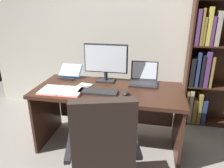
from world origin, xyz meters
TOP-DOWN VIEW (x-y plane):
  - wall_back at (0.00, 1.96)m, footprint 4.67×0.12m
  - desk at (-0.18, 1.02)m, footprint 1.65×0.74m
  - bookshelf at (1.08, 1.76)m, footprint 0.96×0.27m
  - office_chair at (-0.05, 0.17)m, footprint 0.69×0.61m
  - monitor at (-0.26, 1.19)m, footprint 0.53×0.16m
  - laptop at (0.20, 1.19)m, footprint 0.32×0.29m
  - keyboard at (-0.26, 0.81)m, footprint 0.42×0.15m
  - computer_mouse at (0.04, 0.81)m, footprint 0.06×0.10m
  - reading_stand_with_book at (-0.74, 1.23)m, footprint 0.28×0.24m
  - open_binder at (-0.66, 0.76)m, footprint 0.47×0.29m
  - notepad at (-0.47, 0.94)m, footprint 0.19×0.23m
  - pen at (-0.45, 0.94)m, footprint 0.14×0.03m

SIDE VIEW (x-z plane):
  - office_chair at x=-0.05m, z-range -0.08..0.95m
  - desk at x=-0.18m, z-range 0.17..0.92m
  - notepad at x=-0.47m, z-range 0.75..0.76m
  - open_binder at x=-0.66m, z-range 0.75..0.77m
  - keyboard at x=-0.26m, z-range 0.75..0.77m
  - pen at x=-0.45m, z-range 0.76..0.77m
  - computer_mouse at x=0.04m, z-range 0.75..0.79m
  - laptop at x=0.20m, z-range 0.68..0.92m
  - reading_stand_with_book at x=-0.74m, z-range 0.75..0.90m
  - monitor at x=-0.26m, z-range 0.75..1.21m
  - bookshelf at x=1.08m, z-range -0.05..2.21m
  - wall_back at x=0.00m, z-range 0.00..2.73m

